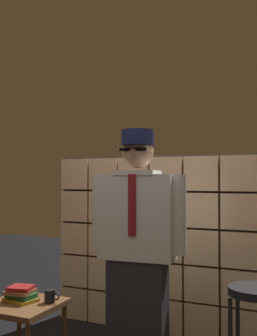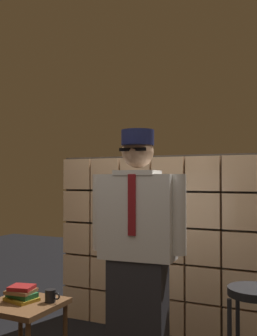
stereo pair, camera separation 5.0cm
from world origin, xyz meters
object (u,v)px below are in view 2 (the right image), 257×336
object	(u,v)px
bar_stool	(255,319)
standing_person	(138,249)
book_stack	(22,294)
coffee_mug	(51,296)
side_table	(24,311)

from	to	relation	value
bar_stool	standing_person	bearing A→B (deg)	178.14
book_stack	coffee_mug	distance (m)	0.23
standing_person	bar_stool	xyz separation A→B (m)	(0.82, -0.03, -0.37)
book_stack	coffee_mug	xyz separation A→B (m)	(0.22, 0.07, -0.01)
standing_person	book_stack	world-z (taller)	standing_person
book_stack	coffee_mug	world-z (taller)	book_stack
side_table	book_stack	distance (m)	0.13
side_table	book_stack	bearing A→B (deg)	154.06
bar_stool	side_table	xyz separation A→B (m)	(-1.64, -0.22, -0.12)
standing_person	coffee_mug	bearing A→B (deg)	-170.87
bar_stool	side_table	size ratio (longest dim) A/B	1.45
standing_person	coffee_mug	world-z (taller)	standing_person
bar_stool	side_table	world-z (taller)	bar_stool
book_stack	standing_person	bearing A→B (deg)	14.39
standing_person	coffee_mug	xyz separation A→B (m)	(-0.65, -0.16, -0.38)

